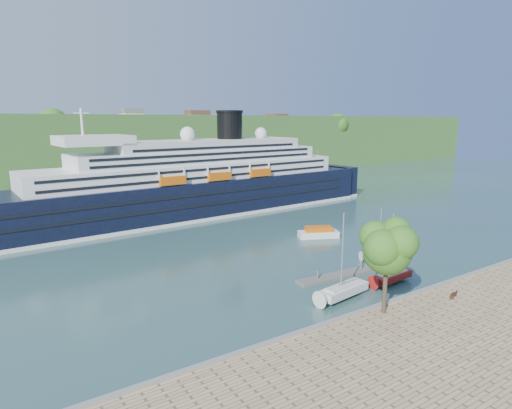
{
  "coord_description": "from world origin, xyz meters",
  "views": [
    {
      "loc": [
        -42.45,
        -30.96,
        22.03
      ],
      "look_at": [
        -2.73,
        30.0,
        7.66
      ],
      "focal_mm": 30.0,
      "sensor_mm": 36.0,
      "label": 1
    }
  ],
  "objects": [
    {
      "name": "far_hillside",
      "position": [
        0.0,
        145.0,
        12.0
      ],
      "size": [
        400.0,
        50.0,
        24.0
      ],
      "primitive_type": "cube",
      "color": "#386227",
      "rests_on": "ground"
    },
    {
      "name": "sailboat_white_near",
      "position": [
        -5.67,
        5.34,
        5.29
      ],
      "size": [
        8.42,
        3.31,
        10.59
      ],
      "primitive_type": null,
      "rotation": [
        0.0,
        0.0,
        0.13
      ],
      "color": "silver",
      "rests_on": "ground"
    },
    {
      "name": "quay_coping",
      "position": [
        0.0,
        -0.2,
        1.15
      ],
      "size": [
        220.0,
        0.5,
        0.3
      ],
      "primitive_type": "cube",
      "color": "slate",
      "rests_on": "promenade"
    },
    {
      "name": "sailboat_white_far",
      "position": [
        10.18,
        13.04,
        4.06
      ],
      "size": [
        6.51,
        3.8,
        8.12
      ],
      "primitive_type": null,
      "rotation": [
        0.0,
        0.0,
        -0.35
      ],
      "color": "silver",
      "rests_on": "ground"
    },
    {
      "name": "floating_pontoon",
      "position": [
        1.45,
        11.09,
        0.2
      ],
      "size": [
        18.24,
        3.42,
        0.4
      ],
      "primitive_type": null,
      "rotation": [
        0.0,
        0.0,
        -0.07
      ],
      "color": "#68635C",
      "rests_on": "ground"
    },
    {
      "name": "sailboat_red",
      "position": [
        3.59,
        5.46,
        4.7
      ],
      "size": [
        7.37,
        2.41,
        9.39
      ],
      "primitive_type": null,
      "rotation": [
        0.0,
        0.0,
        0.05
      ],
      "color": "maroon",
      "rests_on": "ground"
    },
    {
      "name": "ground",
      "position": [
        0.0,
        0.0,
        0.0
      ],
      "size": [
        400.0,
        400.0,
        0.0
      ],
      "primitive_type": "plane",
      "color": "#2A4B49",
      "rests_on": "ground"
    },
    {
      "name": "tender_launch",
      "position": [
        10.68,
        28.73,
        1.07
      ],
      "size": [
        8.11,
        5.63,
        2.13
      ],
      "primitive_type": null,
      "rotation": [
        0.0,
        0.0,
        -0.43
      ],
      "color": "#CB590B",
      "rests_on": "ground"
    },
    {
      "name": "cruise_ship",
      "position": [
        -1.88,
        59.76,
        12.22
      ],
      "size": [
        109.66,
        23.29,
        24.44
      ],
      "primitive_type": null,
      "rotation": [
        0.0,
        0.0,
        0.07
      ],
      "color": "black",
      "rests_on": "ground"
    },
    {
      "name": "promenade_tree",
      "position": [
        -6.36,
        -1.57,
        6.85
      ],
      "size": [
        7.07,
        7.07,
        11.71
      ],
      "primitive_type": null,
      "color": "#2F5C18",
      "rests_on": "promenade"
    },
    {
      "name": "park_bench",
      "position": [
        3.94,
        -3.4,
        1.47
      ],
      "size": [
        1.57,
        1.0,
        0.94
      ],
      "primitive_type": null,
      "rotation": [
        0.0,
        0.0,
        0.3
      ],
      "color": "#4C2915",
      "rests_on": "promenade"
    }
  ]
}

